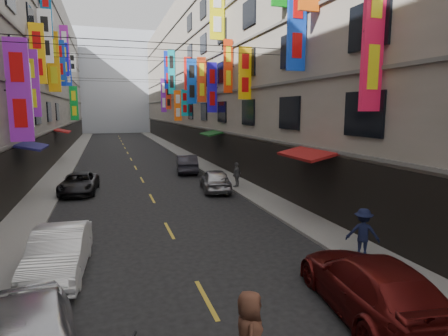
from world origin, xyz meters
TOP-DOWN VIEW (x-y plane):
  - sidewalk_left at (-6.00, 42.00)m, footprint 2.00×90.00m
  - sidewalk_right at (6.00, 42.00)m, footprint 2.00×90.00m
  - building_row_right at (11.99, 42.00)m, footprint 10.14×90.00m
  - haze_block at (0.00, 92.00)m, footprint 18.00×8.00m
  - shop_signage at (-0.05, 34.58)m, footprint 14.00×55.00m
  - street_awnings at (-1.26, 26.00)m, footprint 13.99×35.20m
  - overhead_cables at (0.00, 30.00)m, footprint 14.00×38.04m
  - lane_markings at (0.00, 39.00)m, footprint 0.12×80.20m
  - scooter_far_right at (3.87, 23.72)m, footprint 0.78×1.74m
  - car_left_mid at (-3.84, 14.81)m, footprint 1.77×4.38m
  - car_left_far at (-4.00, 26.70)m, footprint 2.34×4.51m
  - car_right_near at (3.65, 10.12)m, footprint 2.76×5.33m
  - car_right_mid at (3.98, 24.85)m, footprint 2.16×4.23m
  - car_right_far at (3.73, 32.13)m, footprint 2.16×4.58m
  - pedestrian_rnear at (5.61, 12.98)m, footprint 1.19×1.06m
  - pedestrian_rfar at (5.47, 25.07)m, footprint 1.05×1.01m
  - pedestrian_crossing at (0.00, 8.92)m, footprint 0.79×0.97m

SIDE VIEW (x-z plane):
  - lane_markings at x=0.00m, z-range 0.00..0.01m
  - sidewalk_left at x=-6.00m, z-range 0.00..0.12m
  - sidewalk_right at x=6.00m, z-range 0.00..0.12m
  - scooter_far_right at x=3.87m, z-range -0.13..1.01m
  - car_left_far at x=-4.00m, z-range 0.00..1.21m
  - car_right_mid at x=3.98m, z-range 0.00..1.38m
  - car_left_mid at x=-3.84m, z-range 0.00..1.41m
  - car_right_far at x=3.73m, z-range 0.00..1.45m
  - car_right_near at x=3.65m, z-range 0.00..1.48m
  - pedestrian_crossing at x=0.00m, z-range 0.00..1.71m
  - pedestrian_rfar at x=5.47m, z-range 0.12..1.71m
  - pedestrian_rnear at x=5.61m, z-range 0.12..1.77m
  - street_awnings at x=-1.26m, z-range 2.80..3.20m
  - overhead_cables at x=0.00m, z-range 8.18..9.42m
  - shop_signage at x=-0.05m, z-range 3.34..14.91m
  - building_row_right at x=11.99m, z-range -0.01..18.99m
  - haze_block at x=0.00m, z-range 0.00..22.00m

